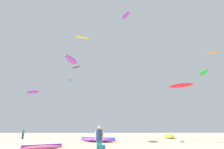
% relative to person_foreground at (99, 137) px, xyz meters
% --- Properties ---
extents(person_foreground, '(0.58, 0.40, 1.78)m').
position_rel_person_foreground_xyz_m(person_foreground, '(0.00, 0.00, 0.00)').
color(person_foreground, teal).
rests_on(person_foreground, ground).
extents(person_midground, '(0.52, 0.35, 1.57)m').
position_rel_person_foreground_xyz_m(person_midground, '(-12.43, 18.35, -0.13)').
color(person_midground, navy).
rests_on(person_midground, ground).
extents(kite_grounded_near, '(2.13, 5.40, 0.65)m').
position_rel_person_foreground_xyz_m(kite_grounded_near, '(11.31, 20.11, -0.74)').
color(kite_grounded_near, yellow).
rests_on(kite_grounded_near, ground).
extents(kite_grounded_mid, '(3.36, 2.68, 0.41)m').
position_rel_person_foreground_xyz_m(kite_grounded_mid, '(-4.54, 2.76, -0.85)').
color(kite_grounded_mid, '#E5598C').
rests_on(kite_grounded_mid, ground).
extents(kite_grounded_far, '(5.10, 3.70, 0.62)m').
position_rel_person_foreground_xyz_m(kite_grounded_far, '(-0.48, 11.02, -0.75)').
color(kite_grounded_far, purple).
rests_on(kite_grounded_far, ground).
extents(cooler_box, '(0.56, 0.36, 0.32)m').
position_rel_person_foreground_xyz_m(cooler_box, '(9.35, 9.68, -0.88)').
color(cooler_box, white).
rests_on(cooler_box, ground).
extents(gear_bag, '(0.56, 0.36, 0.32)m').
position_rel_person_foreground_xyz_m(gear_bag, '(0.16, 3.26, -0.88)').
color(gear_bag, blue).
rests_on(gear_bag, ground).
extents(kite_aloft_0, '(1.56, 2.45, 0.48)m').
position_rel_person_foreground_xyz_m(kite_aloft_0, '(3.80, 14.94, 19.20)').
color(kite_aloft_0, purple).
extents(kite_aloft_1, '(4.34, 3.69, 0.89)m').
position_rel_person_foreground_xyz_m(kite_aloft_1, '(14.29, 20.24, 8.17)').
color(kite_aloft_1, red).
extents(kite_aloft_2, '(0.82, 2.12, 0.40)m').
position_rel_person_foreground_xyz_m(kite_aloft_2, '(-6.71, 24.33, 9.99)').
color(kite_aloft_2, blue).
extents(kite_aloft_4, '(4.26, 3.16, 1.05)m').
position_rel_person_foreground_xyz_m(kite_aloft_4, '(-17.63, 33.94, 9.29)').
color(kite_aloft_4, purple).
extents(kite_aloft_5, '(1.56, 3.54, 0.64)m').
position_rel_person_foreground_xyz_m(kite_aloft_5, '(17.33, 17.27, 9.83)').
color(kite_aloft_5, green).
extents(kite_aloft_6, '(2.64, 1.43, 0.41)m').
position_rel_person_foreground_xyz_m(kite_aloft_6, '(-3.78, 18.33, 16.62)').
color(kite_aloft_6, yellow).
extents(kite_aloft_7, '(2.68, 2.56, 0.39)m').
position_rel_person_foreground_xyz_m(kite_aloft_7, '(-6.59, 30.19, 14.70)').
color(kite_aloft_7, '#2D2D33').
extents(kite_aloft_8, '(2.01, 4.08, 0.61)m').
position_rel_person_foreground_xyz_m(kite_aloft_8, '(-4.89, 14.42, 10.74)').
color(kite_aloft_8, purple).
extents(kite_aloft_9, '(2.65, 1.37, 0.51)m').
position_rel_person_foreground_xyz_m(kite_aloft_9, '(22.73, 22.67, 15.78)').
color(kite_aloft_9, orange).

